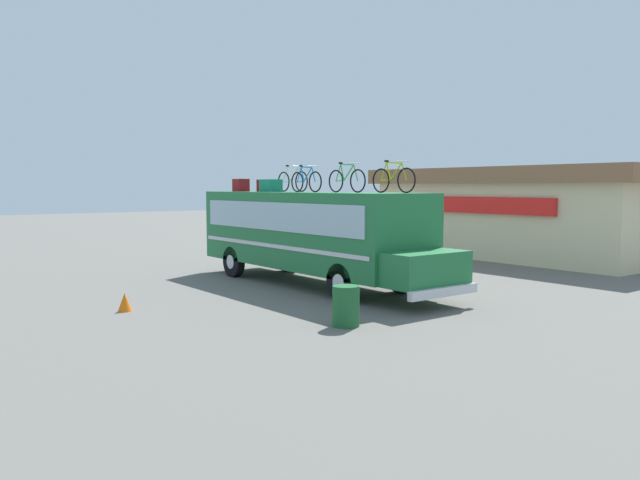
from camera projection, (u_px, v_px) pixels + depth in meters
ground_plane at (308, 284)px, 20.54m from camera, size 120.00×120.00×0.00m
bus at (312, 231)px, 20.22m from camera, size 10.55×2.64×3.00m
luggage_bag_1 at (241, 185)px, 22.99m from camera, size 0.51×0.45×0.46m
luggage_bag_2 at (268, 186)px, 22.61m from camera, size 0.70×0.51×0.43m
luggage_bag_3 at (271, 186)px, 21.57m from camera, size 0.71×0.51×0.43m
rooftop_bicycle_1 at (292, 181)px, 21.35m from camera, size 1.76×0.44×0.92m
rooftop_bicycle_2 at (306, 181)px, 19.69m from camera, size 1.61×0.44×0.87m
rooftop_bicycle_3 at (347, 180)px, 18.68m from camera, size 1.71×0.44×0.92m
rooftop_bicycle_4 at (393, 179)px, 17.54m from camera, size 1.72×0.44×0.93m
roadside_building at (538, 211)px, 29.46m from camera, size 13.44×9.44×4.01m
trash_bin at (346, 306)px, 14.26m from camera, size 0.62×0.62×0.93m
traffic_cone at (125, 302)px, 15.98m from camera, size 0.36×0.36×0.47m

